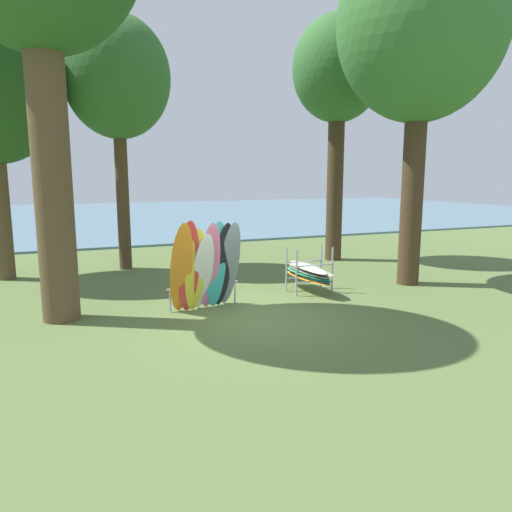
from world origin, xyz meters
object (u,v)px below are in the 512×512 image
tree_far_right_back (117,79)px  tree_foreground_right (421,26)px  leaning_board_pile (206,267)px  board_storage_rack (308,272)px  tree_far_left_back (338,74)px

tree_far_right_back → tree_foreground_right: bearing=-37.3°
tree_far_right_back → leaning_board_pile: size_ratio=3.78×
tree_foreground_right → tree_far_right_back: 9.36m
tree_far_right_back → leaning_board_pile: tree_far_right_back is taller
leaning_board_pile → board_storage_rack: 3.23m
tree_foreground_right → tree_far_right_back: bearing=142.7°
tree_far_left_back → leaning_board_pile: size_ratio=4.04×
tree_foreground_right → tree_far_left_back: size_ratio=1.12×
tree_far_left_back → leaning_board_pile: tree_far_left_back is taller
tree_far_left_back → board_storage_rack: tree_far_left_back is taller
tree_foreground_right → board_storage_rack: tree_foreground_right is taller
tree_far_left_back → tree_far_right_back: bearing=170.9°
tree_far_left_back → board_storage_rack: bearing=-129.2°
tree_foreground_right → board_storage_rack: (-3.22, 0.26, -6.64)m
tree_far_left_back → board_storage_rack: 8.24m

